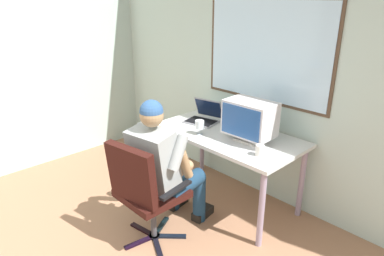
{
  "coord_description": "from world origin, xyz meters",
  "views": [
    {
      "loc": [
        1.73,
        -0.09,
        2.01
      ],
      "look_at": [
        -0.31,
        1.86,
        0.92
      ],
      "focal_mm": 32.34,
      "sensor_mm": 36.0,
      "label": 1
    }
  ],
  "objects_px": {
    "person_seated": "(164,164)",
    "wine_glass": "(200,125)",
    "laptop": "(205,116)",
    "coffee_mug": "(260,150)",
    "crt_monitor": "(250,119)",
    "office_chair": "(143,188)",
    "desk": "(227,141)"
  },
  "relations": [
    {
      "from": "desk",
      "to": "crt_monitor",
      "type": "relative_size",
      "value": 3.22
    },
    {
      "from": "office_chair",
      "to": "laptop",
      "type": "xyz_separation_m",
      "value": [
        -0.38,
        1.1,
        0.26
      ]
    },
    {
      "from": "desk",
      "to": "coffee_mug",
      "type": "distance_m",
      "value": 0.56
    },
    {
      "from": "desk",
      "to": "person_seated",
      "type": "bearing_deg",
      "value": -94.67
    },
    {
      "from": "office_chair",
      "to": "laptop",
      "type": "relative_size",
      "value": 2.46
    },
    {
      "from": "person_seated",
      "to": "crt_monitor",
      "type": "distance_m",
      "value": 0.87
    },
    {
      "from": "laptop",
      "to": "coffee_mug",
      "type": "relative_size",
      "value": 4.05
    },
    {
      "from": "laptop",
      "to": "wine_glass",
      "type": "height_order",
      "value": "laptop"
    },
    {
      "from": "person_seated",
      "to": "coffee_mug",
      "type": "relative_size",
      "value": 13.2
    },
    {
      "from": "person_seated",
      "to": "laptop",
      "type": "relative_size",
      "value": 3.26
    },
    {
      "from": "wine_glass",
      "to": "person_seated",
      "type": "bearing_deg",
      "value": -78.41
    },
    {
      "from": "desk",
      "to": "wine_glass",
      "type": "height_order",
      "value": "wine_glass"
    },
    {
      "from": "desk",
      "to": "crt_monitor",
      "type": "distance_m",
      "value": 0.39
    },
    {
      "from": "person_seated",
      "to": "wine_glass",
      "type": "bearing_deg",
      "value": 101.59
    },
    {
      "from": "crt_monitor",
      "to": "laptop",
      "type": "relative_size",
      "value": 1.17
    },
    {
      "from": "laptop",
      "to": "wine_glass",
      "type": "bearing_deg",
      "value": -52.82
    },
    {
      "from": "desk",
      "to": "coffee_mug",
      "type": "xyz_separation_m",
      "value": [
        0.51,
        -0.18,
        0.13
      ]
    },
    {
      "from": "office_chair",
      "to": "wine_glass",
      "type": "distance_m",
      "value": 0.85
    },
    {
      "from": "crt_monitor",
      "to": "coffee_mug",
      "type": "height_order",
      "value": "crt_monitor"
    },
    {
      "from": "crt_monitor",
      "to": "person_seated",
      "type": "bearing_deg",
      "value": -112.41
    },
    {
      "from": "coffee_mug",
      "to": "laptop",
      "type": "bearing_deg",
      "value": 163.05
    },
    {
      "from": "desk",
      "to": "wine_glass",
      "type": "bearing_deg",
      "value": -128.53
    },
    {
      "from": "person_seated",
      "to": "crt_monitor",
      "type": "bearing_deg",
      "value": 67.59
    },
    {
      "from": "desk",
      "to": "office_chair",
      "type": "xyz_separation_m",
      "value": [
        -0.03,
        -1.0,
        -0.12
      ]
    },
    {
      "from": "desk",
      "to": "person_seated",
      "type": "xyz_separation_m",
      "value": [
        -0.06,
        -0.75,
        -0.01
      ]
    },
    {
      "from": "office_chair",
      "to": "person_seated",
      "type": "xyz_separation_m",
      "value": [
        -0.03,
        0.25,
        0.11
      ]
    },
    {
      "from": "office_chair",
      "to": "wine_glass",
      "type": "xyz_separation_m",
      "value": [
        -0.14,
        0.79,
        0.3
      ]
    },
    {
      "from": "wine_glass",
      "to": "coffee_mug",
      "type": "distance_m",
      "value": 0.68
    },
    {
      "from": "office_chair",
      "to": "coffee_mug",
      "type": "relative_size",
      "value": 9.99
    },
    {
      "from": "crt_monitor",
      "to": "coffee_mug",
      "type": "relative_size",
      "value": 4.73
    },
    {
      "from": "desk",
      "to": "wine_glass",
      "type": "xyz_separation_m",
      "value": [
        -0.17,
        -0.22,
        0.18
      ]
    },
    {
      "from": "laptop",
      "to": "desk",
      "type": "bearing_deg",
      "value": -13.02
    }
  ]
}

